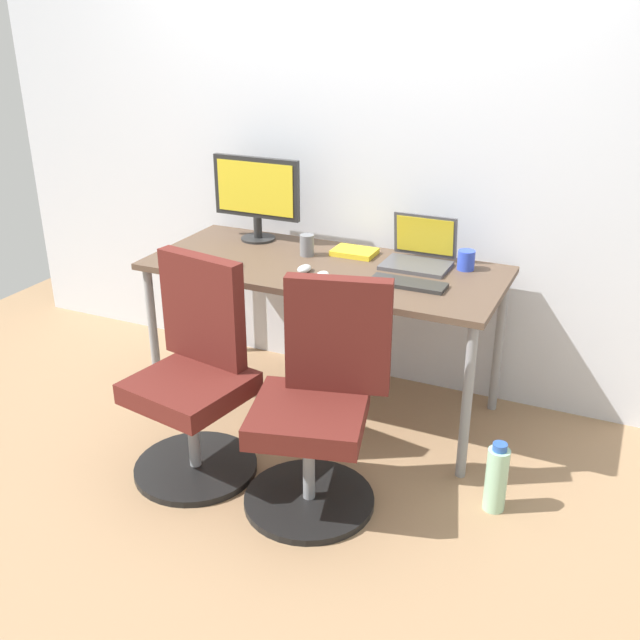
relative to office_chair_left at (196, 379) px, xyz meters
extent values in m
plane|color=#9E7A56|center=(0.29, 0.70, -0.42)|extent=(5.28, 5.28, 0.00)
cube|color=silver|center=(0.29, 1.15, 0.88)|extent=(4.40, 0.04, 2.60)
cube|color=brown|center=(0.29, 0.70, 0.32)|extent=(1.70, 0.73, 0.03)
cylinder|color=gray|center=(-0.51, 0.39, -0.06)|extent=(0.04, 0.04, 0.73)
cylinder|color=gray|center=(1.09, 0.39, -0.06)|extent=(0.04, 0.04, 0.73)
cylinder|color=gray|center=(-0.51, 1.02, -0.06)|extent=(0.04, 0.04, 0.73)
cylinder|color=gray|center=(1.09, 1.02, -0.06)|extent=(0.04, 0.04, 0.73)
cylinder|color=black|center=(0.01, -0.06, -0.41)|extent=(0.54, 0.54, 0.03)
cylinder|color=gray|center=(0.01, -0.06, -0.22)|extent=(0.05, 0.05, 0.34)
cube|color=#591E19|center=(0.01, -0.06, -0.01)|extent=(0.51, 0.51, 0.09)
cube|color=#591E19|center=(-0.02, 0.12, 0.28)|extent=(0.43, 0.14, 0.48)
cylinder|color=black|center=(0.57, -0.06, -0.41)|extent=(0.54, 0.54, 0.03)
cylinder|color=gray|center=(0.57, -0.06, -0.22)|extent=(0.05, 0.05, 0.34)
cube|color=#591E19|center=(0.57, -0.06, -0.01)|extent=(0.54, 0.54, 0.09)
cube|color=#591E19|center=(0.61, 0.12, 0.28)|extent=(0.42, 0.17, 0.48)
cylinder|color=#A5D8B2|center=(1.27, 0.22, -0.28)|extent=(0.09, 0.09, 0.28)
cylinder|color=#2D59B2|center=(1.27, 0.22, -0.13)|extent=(0.06, 0.06, 0.03)
cylinder|color=#262626|center=(-0.20, 0.93, 0.34)|extent=(0.18, 0.18, 0.01)
cylinder|color=#262626|center=(-0.20, 0.93, 0.40)|extent=(0.04, 0.04, 0.11)
cube|color=#262626|center=(-0.20, 0.93, 0.61)|extent=(0.48, 0.03, 0.31)
cube|color=yellow|center=(-0.20, 0.91, 0.61)|extent=(0.43, 0.00, 0.26)
cube|color=#4C4C51|center=(0.69, 0.85, 0.34)|extent=(0.31, 0.22, 0.02)
cube|color=#4C4C51|center=(0.69, 0.98, 0.46)|extent=(0.31, 0.04, 0.21)
cube|color=yellow|center=(0.69, 0.97, 0.46)|extent=(0.28, 0.03, 0.18)
cube|color=#2D2D2D|center=(-0.23, 0.48, 0.34)|extent=(0.34, 0.12, 0.02)
cube|color=#2D2D2D|center=(0.73, 0.61, 0.34)|extent=(0.34, 0.12, 0.02)
ellipsoid|color=#B7B7B7|center=(0.24, 0.58, 0.35)|extent=(0.06, 0.10, 0.03)
ellipsoid|color=silver|center=(0.35, 0.53, 0.35)|extent=(0.06, 0.10, 0.03)
cylinder|color=blue|center=(0.91, 0.92, 0.38)|extent=(0.08, 0.08, 0.09)
cylinder|color=slate|center=(0.15, 0.80, 0.39)|extent=(0.07, 0.07, 0.10)
cube|color=yellow|center=(0.36, 0.91, 0.35)|extent=(0.21, 0.15, 0.03)
camera|label=1|loc=(1.63, -2.29, 1.49)|focal=40.99mm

